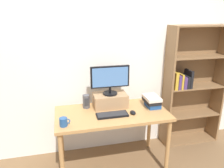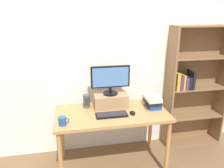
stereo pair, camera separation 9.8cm
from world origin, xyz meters
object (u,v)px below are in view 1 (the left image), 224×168
(desk, at_px, (112,119))
(keyboard, at_px, (112,115))
(computer_monitor, at_px, (110,79))
(computer_mouse, at_px, (133,112))
(desk_speaker, at_px, (86,101))
(coffee_mug, at_px, (64,122))
(book_stack, at_px, (152,101))
(bookshelf_unit, at_px, (191,85))
(riser_box, at_px, (110,100))

(desk, distance_m, keyboard, 0.14)
(computer_monitor, bearing_deg, computer_mouse, -52.26)
(desk, height_order, keyboard, keyboard)
(desk, relative_size, desk_speaker, 7.88)
(desk, relative_size, coffee_mug, 11.66)
(coffee_mug, bearing_deg, desk, 19.77)
(desk, bearing_deg, coffee_mug, -160.23)
(book_stack, bearing_deg, bookshelf_unit, 21.54)
(keyboard, bearing_deg, computer_monitor, 82.28)
(riser_box, xyz_separation_m, keyboard, (-0.04, -0.27, -0.07))
(book_stack, bearing_deg, computer_mouse, -154.25)
(desk, distance_m, computer_mouse, 0.28)
(desk, xyz_separation_m, keyboard, (-0.02, -0.09, 0.10))
(computer_mouse, bearing_deg, keyboard, 177.64)
(riser_box, relative_size, computer_monitor, 0.86)
(keyboard, xyz_separation_m, desk_speaker, (-0.27, 0.29, 0.07))
(bookshelf_unit, xyz_separation_m, computer_monitor, (-1.26, -0.16, 0.24))
(bookshelf_unit, xyz_separation_m, riser_box, (-1.26, -0.16, -0.05))
(book_stack, height_order, coffee_mug, book_stack)
(bookshelf_unit, xyz_separation_m, coffee_mug, (-1.86, -0.55, -0.09))
(computer_monitor, bearing_deg, keyboard, -97.72)
(coffee_mug, distance_m, desk_speaker, 0.50)
(book_stack, relative_size, desk_speaker, 1.51)
(riser_box, bearing_deg, computer_monitor, -90.00)
(book_stack, bearing_deg, desk, -175.27)
(keyboard, height_order, book_stack, book_stack)
(bookshelf_unit, distance_m, computer_mouse, 1.14)
(desk, height_order, coffee_mug, coffee_mug)
(computer_mouse, xyz_separation_m, desk_speaker, (-0.52, 0.30, 0.07))
(computer_monitor, height_order, desk_speaker, computer_monitor)
(riser_box, xyz_separation_m, book_stack, (0.52, -0.13, -0.01))
(bookshelf_unit, relative_size, riser_box, 4.17)
(computer_mouse, xyz_separation_m, book_stack, (0.30, 0.15, 0.06))
(riser_box, bearing_deg, book_stack, -14.49)
(bookshelf_unit, relative_size, computer_mouse, 16.95)
(desk, xyz_separation_m, computer_monitor, (0.02, 0.18, 0.46))
(computer_mouse, bearing_deg, desk_speaker, 149.82)
(coffee_mug, bearing_deg, computer_mouse, 7.46)
(keyboard, bearing_deg, riser_box, 82.32)
(coffee_mug, bearing_deg, keyboard, 11.78)
(bookshelf_unit, bearing_deg, keyboard, -161.72)
(keyboard, height_order, coffee_mug, coffee_mug)
(computer_monitor, bearing_deg, desk, -95.43)
(computer_monitor, relative_size, coffee_mug, 4.19)
(keyboard, distance_m, coffee_mug, 0.57)
(desk, relative_size, bookshelf_unit, 0.77)
(book_stack, bearing_deg, computer_monitor, 165.65)
(keyboard, distance_m, desk_speaker, 0.40)
(bookshelf_unit, height_order, book_stack, bookshelf_unit)
(riser_box, relative_size, book_stack, 1.62)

